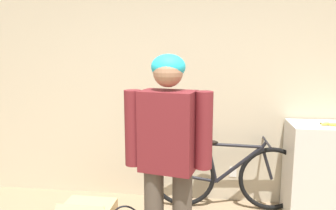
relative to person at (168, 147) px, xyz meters
The scene contains 4 objects.
wall_back 1.34m from the person, 88.24° to the left, with size 8.00×0.07×2.60m.
person is the anchor object (origin of this frame).
bicycle 1.35m from the person, 64.71° to the left, with size 1.68×0.46×0.79m.
banana 1.80m from the person, 31.74° to the left, with size 0.27×0.08×0.04m.
Camera 1 is at (0.28, -1.42, 1.75)m, focal length 35.00 mm.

